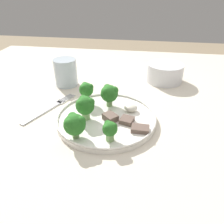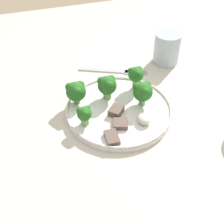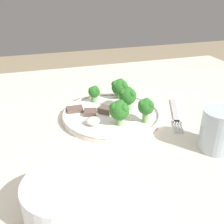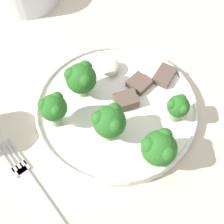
{
  "view_description": "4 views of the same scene",
  "coord_description": "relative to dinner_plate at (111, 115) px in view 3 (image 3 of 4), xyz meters",
  "views": [
    {
      "loc": [
        0.06,
        -0.57,
        1.1
      ],
      "look_at": [
        -0.01,
        -0.1,
        0.81
      ],
      "focal_mm": 35.0,
      "sensor_mm": 36.0,
      "label": 1
    },
    {
      "loc": [
        0.52,
        -0.28,
        1.3
      ],
      "look_at": [
        -0.01,
        -0.11,
        0.79
      ],
      "focal_mm": 50.0,
      "sensor_mm": 36.0,
      "label": 2
    },
    {
      "loc": [
        0.16,
        0.52,
        1.11
      ],
      "look_at": [
        -0.02,
        -0.07,
        0.79
      ],
      "focal_mm": 42.0,
      "sensor_mm": 36.0,
      "label": 3
    },
    {
      "loc": [
        -0.28,
        -0.21,
        1.21
      ],
      "look_at": [
        -0.05,
        -0.09,
        0.8
      ],
      "focal_mm": 50.0,
      "sensor_mm": 36.0,
      "label": 4
    }
  ],
  "objects": [
    {
      "name": "sauce_dollop",
      "position": [
        0.06,
        0.04,
        0.01
      ],
      "size": [
        0.04,
        0.03,
        0.02
      ],
      "color": "silver",
      "rests_on": "dinner_plate"
    },
    {
      "name": "meat_slice_middle_slice",
      "position": [
        0.09,
        -0.05,
        0.01
      ],
      "size": [
        0.04,
        0.03,
        0.01
      ],
      "color": "brown",
      "rests_on": "dinner_plate"
    },
    {
      "name": "broccoli_floret_center_left",
      "position": [
        -0.07,
        0.07,
        0.05
      ],
      "size": [
        0.04,
        0.04,
        0.06
      ],
      "color": "#7FA866",
      "rests_on": "dinner_plate"
    },
    {
      "name": "drinking_glass",
      "position": [
        -0.18,
        0.21,
        0.03
      ],
      "size": [
        0.08,
        0.08,
        0.09
      ],
      "color": "#B2C1CC",
      "rests_on": "table"
    },
    {
      "name": "meat_slice_front_slice",
      "position": [
        0.06,
        -0.01,
        0.01
      ],
      "size": [
        0.04,
        0.04,
        0.01
      ],
      "color": "brown",
      "rests_on": "dinner_plate"
    },
    {
      "name": "fork",
      "position": [
        -0.18,
        0.04,
        -0.01
      ],
      "size": [
        0.1,
        0.19,
        0.0
      ],
      "color": "#B2B2B7",
      "rests_on": "table"
    },
    {
      "name": "dinner_plate",
      "position": [
        0.0,
        0.0,
        0.0
      ],
      "size": [
        0.27,
        0.27,
        0.02
      ],
      "color": "white",
      "rests_on": "table"
    },
    {
      "name": "cream_bowl",
      "position": [
        0.17,
        0.3,
        0.02
      ],
      "size": [
        0.13,
        0.13,
        0.07
      ],
      "color": "silver",
      "rests_on": "table"
    },
    {
      "name": "broccoli_floret_front_left",
      "position": [
        0.02,
        -0.09,
        0.03
      ],
      "size": [
        0.04,
        0.03,
        0.05
      ],
      "color": "#7FA866",
      "rests_on": "dinner_plate"
    },
    {
      "name": "broccoli_floret_back_left",
      "position": [
        -0.06,
        -0.09,
        0.04
      ],
      "size": [
        0.05,
        0.05,
        0.06
      ],
      "color": "#7FA866",
      "rests_on": "dinner_plate"
    },
    {
      "name": "broccoli_floret_center_back",
      "position": [
        -0.0,
        0.06,
        0.04
      ],
      "size": [
        0.05,
        0.05,
        0.06
      ],
      "color": "#7FA866",
      "rests_on": "dinner_plate"
    },
    {
      "name": "broccoli_floret_near_rim_left",
      "position": [
        -0.05,
        -0.01,
        0.04
      ],
      "size": [
        0.05,
        0.05,
        0.06
      ],
      "color": "#7FA866",
      "rests_on": "dinner_plate"
    },
    {
      "name": "meat_slice_rear_slice",
      "position": [
        0.01,
        -0.01,
        0.01
      ],
      "size": [
        0.05,
        0.05,
        0.02
      ],
      "color": "brown",
      "rests_on": "dinner_plate"
    },
    {
      "name": "table",
      "position": [
        0.02,
        0.09,
        -0.09
      ],
      "size": [
        1.38,
        1.16,
        0.77
      ],
      "color": "beige",
      "rests_on": "ground_plane"
    }
  ]
}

